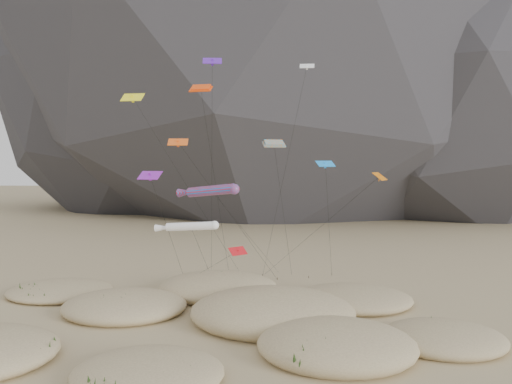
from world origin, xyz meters
TOP-DOWN VIEW (x-y plane):
  - ground at (0.00, 0.00)m, footprint 500.00×500.00m
  - dunes at (-0.22, 4.72)m, footprint 51.21×33.81m
  - dune_grass at (-1.21, 3.51)m, footprint 45.06×29.97m
  - kite_stakes at (1.61, 23.55)m, footprint 19.21×5.22m
  - rainbow_tube_kite at (-2.35, 11.73)m, footprint 11.38×16.83m
  - white_tube_kite at (-4.11, 8.66)m, footprint 7.06×14.37m
  - orange_parafoil at (-3.51, 13.87)m, footprint 3.28×11.13m
  - multi_parafoil at (4.85, 8.69)m, footprint 3.26×17.73m
  - delta_kites at (-0.16, 10.43)m, footprint 28.12×20.27m

SIDE VIEW (x-z plane):
  - ground at x=0.00m, z-range 0.00..0.00m
  - kite_stakes at x=1.61m, z-range 0.00..0.30m
  - dunes at x=-0.22m, z-range -1.34..2.73m
  - dune_grass at x=-1.21m, z-range 0.08..1.59m
  - white_tube_kite at x=-4.11m, z-range 4.04..13.53m
  - rainbow_tube_kite at x=-2.35m, z-range 5.71..18.93m
  - multi_parafoil at x=4.85m, z-range 8.21..25.99m
  - delta_kites at x=-0.16m, z-range 3.59..30.68m
  - orange_parafoil at x=-3.51m, z-range 11.34..35.53m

